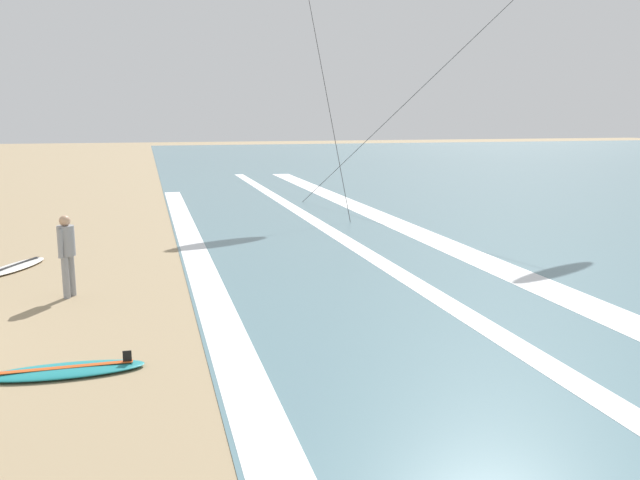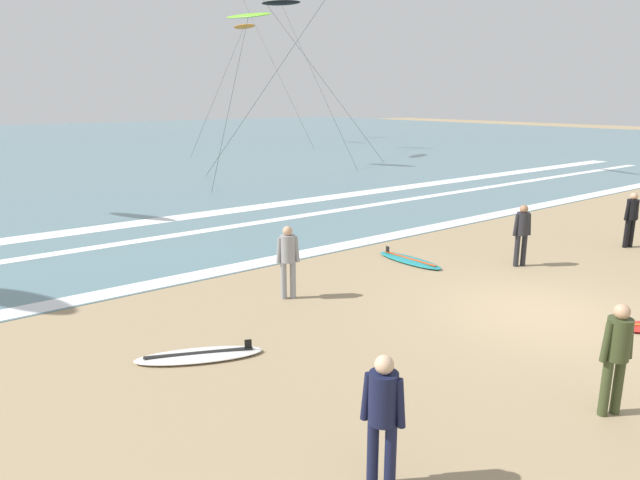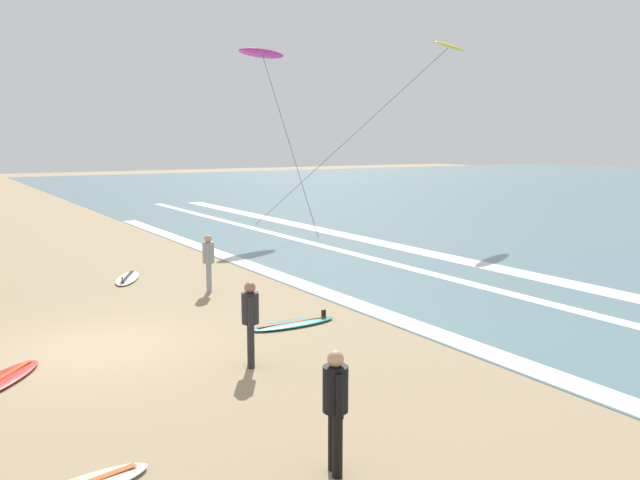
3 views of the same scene
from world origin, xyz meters
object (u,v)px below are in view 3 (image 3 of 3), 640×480
surfer_right_near (208,258)px  surfer_left_far (335,401)px  surfboard_left_pile (293,323)px  kite_yellow_high_right (449,47)px  surfboard_near_water (127,278)px  surfer_background_far (250,316)px  kite_magenta_distant_low (262,54)px  surfboard_foreground_flat (1,380)px

surfer_right_near → surfer_left_far: bearing=-13.6°
surfboard_left_pile → kite_yellow_high_right: size_ratio=0.24×
surfer_right_near → surfboard_near_water: bearing=-152.4°
kite_yellow_high_right → surfer_background_far: bearing=-52.0°
surfboard_left_pile → surfboard_near_water: 7.18m
surfer_left_far → kite_yellow_high_right: (-16.80, 17.05, 7.43)m
surfer_background_far → kite_magenta_distant_low: bearing=152.5°
surfer_right_near → kite_magenta_distant_low: 15.60m
surfer_right_near → surfboard_foreground_flat: bearing=-51.2°
surfboard_near_water → surfer_left_far: bearing=-4.4°
surfer_right_near → surfboard_left_pile: bearing=4.8°
surfer_right_near → surfboard_left_pile: 4.23m
surfboard_foreground_flat → surfboard_near_water: bearing=150.3°
surfer_left_far → surfboard_near_water: 13.12m
surfer_left_far → surfboard_foreground_flat: (-5.64, -3.22, -0.91)m
surfboard_left_pile → surfboard_foreground_flat: size_ratio=1.05×
surfboard_near_water → surfer_right_near: bearing=27.6°
surfboard_left_pile → surfboard_near_water: bearing=-165.3°
surfer_left_far → surfer_background_far: size_ratio=1.00×
surfer_right_near → surfboard_near_water: 3.32m
surfer_right_near → kite_yellow_high_right: size_ratio=0.18×
surfer_right_near → surfboard_near_water: size_ratio=0.74×
surfboard_near_water → kite_magenta_distant_low: kite_magenta_distant_low is taller
surfer_right_near → kite_magenta_distant_low: size_ratio=0.19×
surfer_right_near → surfboard_left_pile: (4.12, 0.35, -0.91)m
surfboard_foreground_flat → kite_magenta_distant_low: (-16.17, 13.25, 8.11)m
surfboard_near_water → kite_magenta_distant_low: 14.97m
surfer_left_far → surfboard_near_water: (-13.05, 0.99, -0.91)m
surfer_background_far → surfboard_near_water: surfer_background_far is taller
surfer_background_far → surfboard_left_pile: size_ratio=0.76×
surfer_left_far → surfer_background_far: same height
surfer_right_near → kite_yellow_high_right: kite_yellow_high_right is taller
kite_magenta_distant_low → surfer_left_far: bearing=-24.7°
surfboard_foreground_flat → surfer_right_near: bearing=128.8°
surfer_background_far → kite_magenta_distant_low: size_ratio=0.19×
surfer_background_far → kite_magenta_distant_low: (-17.67, 9.20, 7.20)m
surfboard_foreground_flat → kite_yellow_high_right: kite_yellow_high_right is taller
kite_magenta_distant_low → surfboard_left_pile: bearing=-24.6°
surfer_background_far → surfboard_left_pile: surfer_background_far is taller
surfer_left_far → surfer_right_near: (-10.22, 2.47, 0.00)m
kite_yellow_high_right → kite_magenta_distant_low: bearing=-125.5°
surfer_background_far → surfboard_foreground_flat: (-1.50, -4.05, -0.91)m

